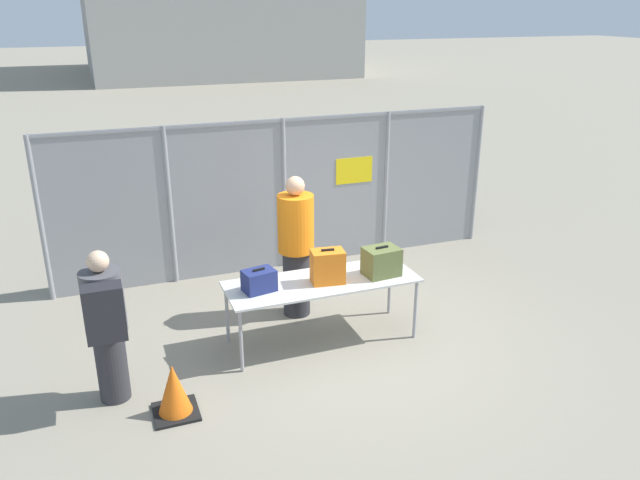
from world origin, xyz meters
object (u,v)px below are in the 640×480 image
Objects in this scene: suitcase_olive at (381,262)px; security_worker_near at (296,245)px; suitcase_orange at (328,267)px; suitcase_navy at (259,281)px; utility_trailer at (352,188)px; traffic_cone at (174,391)px; traveler_hooded at (106,323)px; inspection_table at (322,285)px.

suitcase_olive is 0.23× the size of security_worker_near.
suitcase_olive is at bearing -2.61° from suitcase_orange.
utility_trailer is (3.13, 4.59, -0.47)m from suitcase_navy.
suitcase_navy is 1.54m from traffic_cone.
traveler_hooded reaches higher than suitcase_olive.
suitcase_olive is 2.79m from traffic_cone.
suitcase_olive is (0.72, -0.09, 0.22)m from inspection_table.
utility_trailer is (2.33, 4.64, -0.54)m from suitcase_orange.
security_worker_near is at bearing 48.06° from suitcase_navy.
utility_trailer is at bearing 55.69° from suitcase_navy.
security_worker_near reaches higher than suitcase_navy.
suitcase_navy is at bearing 176.29° from suitcase_orange.
utility_trailer is at bearing 51.95° from traffic_cone.
suitcase_olive reaches higher than suitcase_navy.
traveler_hooded is (-2.46, -0.36, -0.08)m from suitcase_orange.
traveler_hooded reaches higher than suitcase_navy.
inspection_table is 4.11× the size of traffic_cone.
traffic_cone is at bearing -143.02° from suitcase_navy.
utility_trailer is (1.65, 4.67, -0.52)m from suitcase_olive.
traffic_cone is at bearing 50.37° from security_worker_near.
suitcase_navy is 1.71m from traveler_hooded.
suitcase_orange reaches higher than suitcase_navy.
security_worker_near is (0.70, 0.78, 0.05)m from suitcase_navy.
traveler_hooded is (-1.66, -0.41, -0.01)m from suitcase_navy.
suitcase_navy is at bearing -124.31° from utility_trailer.
suitcase_orange is 0.67m from suitcase_olive.
suitcase_orange is (0.80, -0.05, 0.07)m from suitcase_navy.
suitcase_navy is at bearing 24.13° from traveler_hooded.
suitcase_olive is 0.12× the size of utility_trailer.
inspection_table is at bearing 172.94° from suitcase_olive.
security_worker_near is at bearing 41.71° from traffic_cone.
suitcase_navy is 0.24× the size of traveler_hooded.
traffic_cone is (-2.59, -0.76, -0.70)m from suitcase_olive.
suitcase_navy is 0.11× the size of utility_trailer.
suitcase_orange reaches higher than utility_trailer.
inspection_table is 0.26m from suitcase_orange.
utility_trailer is at bearing 63.37° from suitcase_orange.
inspection_table is 0.80m from security_worker_near.
traveler_hooded is at bearing -174.03° from suitcase_olive.
inspection_table is 0.76m from suitcase_olive.
traveler_hooded is at bearing -166.08° from suitcase_navy.
suitcase_olive is 0.26× the size of traveler_hooded.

